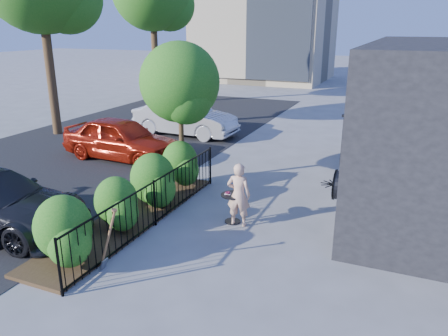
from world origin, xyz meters
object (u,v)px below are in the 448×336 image
at_px(patio_tree, 181,88).
at_px(cafe_table, 233,203).
at_px(car_silver, 185,118).
at_px(car_red, 121,139).
at_px(shovel, 108,243).
at_px(woman, 239,195).

bearing_deg(patio_tree, cafe_table, -39.63).
relative_size(patio_tree, cafe_table, 5.33).
relative_size(patio_tree, car_silver, 0.91).
bearing_deg(car_silver, car_red, 176.56).
xyz_separation_m(shovel, car_silver, (-3.67, 9.95, 0.13)).
height_order(cafe_table, car_silver, car_silver).
distance_m(woman, car_silver, 8.83).
xyz_separation_m(cafe_table, car_red, (-5.38, 3.21, 0.23)).
relative_size(woman, car_silver, 0.34).
distance_m(car_red, car_silver, 3.88).
bearing_deg(cafe_table, patio_tree, 140.37).
bearing_deg(car_red, woman, -117.30).
height_order(woman, car_silver, woman).
bearing_deg(cafe_table, car_red, 149.18).
bearing_deg(shovel, woman, 61.81).
xyz_separation_m(woman, shovel, (-1.50, -2.79, -0.16)).
xyz_separation_m(patio_tree, woman, (2.48, -1.99, -2.02)).
bearing_deg(shovel, cafe_table, 65.50).
relative_size(car_red, car_silver, 0.96).
distance_m(patio_tree, car_silver, 6.18).
bearing_deg(cafe_table, shovel, -114.50).
relative_size(patio_tree, shovel, 2.96).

